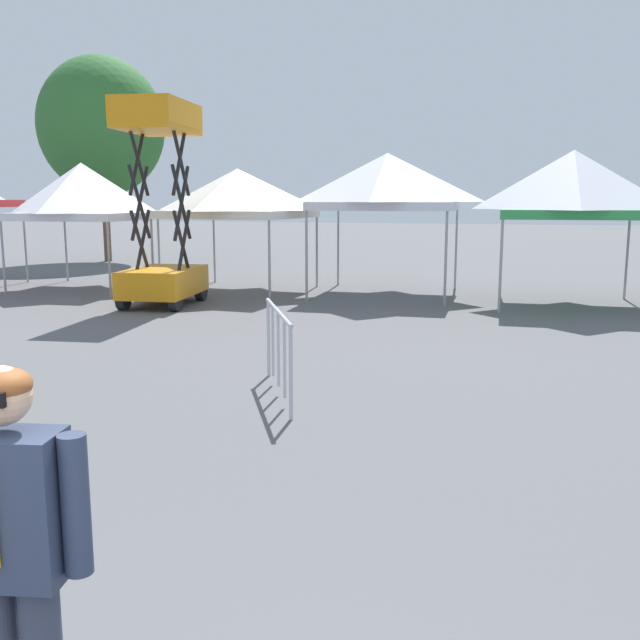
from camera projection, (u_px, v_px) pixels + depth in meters
name	position (u px, v px, depth m)	size (l,w,h in m)	color
canopy_tent_behind_left	(82.00, 192.00, 18.78)	(3.28, 3.28, 3.35)	#9E9EA3
canopy_tent_behind_right	(238.00, 193.00, 18.17)	(3.58, 3.58, 3.16)	#9E9EA3
canopy_tent_right_of_center	(387.00, 182.00, 17.52)	(3.47, 3.47, 3.52)	#9E9EA3
canopy_tent_center	(573.00, 184.00, 15.62)	(3.15, 3.15, 3.46)	#9E9EA3
scissor_lift	(162.00, 247.00, 15.95)	(1.66, 2.45, 4.51)	black
person_foreground	(13.00, 552.00, 2.76)	(0.64, 0.31, 1.78)	#33384C
tree_behind_tents_center	(102.00, 126.00, 26.80)	(4.71, 4.71, 7.72)	brown
crowd_barrier_mid_lot	(278.00, 336.00, 8.60)	(0.99, 1.90, 1.08)	#B7BABF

